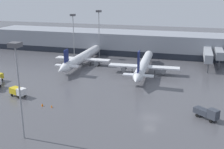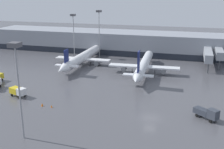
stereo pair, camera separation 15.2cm
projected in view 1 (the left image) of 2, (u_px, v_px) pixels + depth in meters
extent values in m
plane|color=#4C4C51|center=(150.00, 118.00, 59.58)|extent=(320.00, 320.00, 0.00)
cube|color=gray|center=(173.00, 45.00, 115.35)|extent=(160.00, 16.00, 9.00)
cube|color=#1E232D|center=(171.00, 57.00, 108.89)|extent=(156.80, 0.10, 2.40)
cube|color=#9399A0|center=(208.00, 55.00, 97.22)|extent=(2.60, 15.89, 2.80)
cylinder|color=#3F4247|center=(208.00, 68.00, 91.32)|extent=(0.44, 0.44, 3.20)
cube|color=#9399A0|center=(219.00, 54.00, 98.77)|extent=(2.60, 10.30, 2.80)
cylinder|color=#3F4247|center=(219.00, 65.00, 95.45)|extent=(0.44, 0.44, 3.20)
cylinder|color=white|center=(83.00, 57.00, 102.78)|extent=(3.49, 31.76, 3.28)
cone|color=white|center=(98.00, 48.00, 119.07)|extent=(3.14, 3.63, 3.12)
cone|color=white|center=(62.00, 70.00, 85.87)|extent=(2.98, 4.94, 2.95)
cube|color=white|center=(83.00, 59.00, 102.23)|extent=(20.39, 3.25, 0.44)
cube|color=white|center=(67.00, 66.00, 89.22)|extent=(7.75, 1.79, 0.35)
cube|color=navy|center=(66.00, 57.00, 88.37)|extent=(0.38, 2.81, 4.58)
cylinder|color=slate|center=(68.00, 61.00, 103.99)|extent=(1.83, 3.44, 1.80)
cylinder|color=slate|center=(98.00, 63.00, 101.05)|extent=(1.83, 3.44, 1.80)
cylinder|color=#2D2D33|center=(93.00, 56.00, 112.88)|extent=(0.20, 0.20, 1.16)
cylinder|color=#2D2D33|center=(74.00, 63.00, 102.75)|extent=(0.20, 0.20, 1.16)
cylinder|color=#2D2D33|center=(90.00, 64.00, 101.07)|extent=(0.20, 0.20, 1.16)
cylinder|color=silver|center=(144.00, 64.00, 91.17)|extent=(4.41, 29.53, 2.96)
cone|color=silver|center=(149.00, 54.00, 106.41)|extent=(2.97, 3.39, 2.81)
cone|color=silver|center=(136.00, 80.00, 75.39)|extent=(2.88, 4.56, 2.66)
cube|color=silver|center=(144.00, 67.00, 90.66)|extent=(22.89, 4.26, 0.44)
cube|color=silver|center=(138.00, 75.00, 78.47)|extent=(8.73, 2.19, 0.35)
cube|color=navy|center=(139.00, 62.00, 77.39)|extent=(0.50, 2.84, 6.27)
cylinder|color=slate|center=(124.00, 68.00, 92.30)|extent=(1.80, 3.53, 1.63)
cylinder|color=slate|center=(164.00, 70.00, 89.53)|extent=(1.80, 3.53, 1.63)
cylinder|color=#2D2D33|center=(147.00, 63.00, 100.70)|extent=(0.20, 0.20, 1.60)
cylinder|color=#2D2D33|center=(132.00, 71.00, 91.21)|extent=(0.20, 0.20, 1.60)
cylinder|color=#2D2D33|center=(155.00, 73.00, 89.62)|extent=(0.20, 0.20, 1.60)
cylinder|color=black|center=(0.00, 86.00, 78.39)|extent=(0.33, 0.72, 0.70)
cylinder|color=black|center=(2.00, 80.00, 83.63)|extent=(0.28, 0.71, 0.70)
cube|color=#2D333D|center=(202.00, 111.00, 59.70)|extent=(3.74, 3.48, 1.20)
cube|color=#333842|center=(213.00, 114.00, 57.45)|extent=(2.66, 2.59, 1.98)
cylinder|color=black|center=(215.00, 119.00, 58.20)|extent=(0.70, 0.63, 0.70)
cylinder|color=black|center=(211.00, 121.00, 57.34)|extent=(0.70, 0.63, 0.70)
cylinder|color=black|center=(201.00, 114.00, 60.88)|extent=(0.70, 0.63, 0.70)
cylinder|color=black|center=(197.00, 115.00, 60.02)|extent=(0.70, 0.63, 0.70)
cube|color=gold|center=(16.00, 90.00, 71.75)|extent=(3.35, 2.84, 1.50)
cube|color=silver|center=(21.00, 92.00, 70.47)|extent=(2.27, 2.39, 1.68)
cylinder|color=black|center=(25.00, 95.00, 71.50)|extent=(0.74, 0.46, 0.70)
cylinder|color=black|center=(19.00, 97.00, 70.06)|extent=(0.74, 0.46, 0.70)
cylinder|color=black|center=(18.00, 93.00, 73.06)|extent=(0.74, 0.46, 0.70)
cylinder|color=black|center=(12.00, 95.00, 71.62)|extent=(0.74, 0.46, 0.70)
cone|color=orange|center=(18.00, 88.00, 76.72)|extent=(0.38, 0.38, 0.72)
cone|color=orange|center=(52.00, 106.00, 64.81)|extent=(0.40, 0.40, 0.61)
cone|color=orange|center=(42.00, 105.00, 65.53)|extent=(0.47, 0.47, 0.77)
cylinder|color=gray|center=(74.00, 37.00, 112.85)|extent=(0.30, 0.30, 16.26)
cube|color=#4C4C51|center=(73.00, 15.00, 110.39)|extent=(1.80, 1.80, 0.80)
cylinder|color=gray|center=(20.00, 95.00, 49.10)|extent=(0.30, 0.30, 16.94)
cube|color=#4C4C51|center=(15.00, 45.00, 46.54)|extent=(1.80, 1.80, 0.80)
cylinder|color=gray|center=(99.00, 35.00, 110.49)|extent=(0.30, 0.30, 17.89)
cube|color=#4C4C51|center=(99.00, 11.00, 107.79)|extent=(1.80, 1.80, 0.80)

